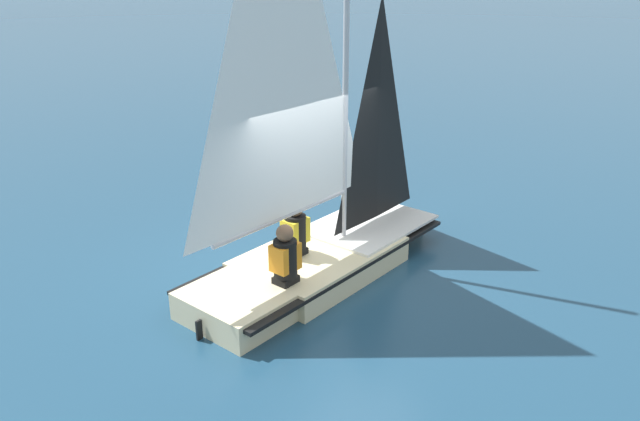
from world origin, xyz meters
TOP-DOWN VIEW (x-y plane):
  - ground_plane at (0.00, 0.00)m, footprint 260.00×260.00m
  - sailboat_main at (-0.01, 0.06)m, footprint 2.40×4.49m
  - sailor_helm at (0.09, 0.36)m, footprint 0.36×0.39m
  - sailor_crew at (-0.51, 0.94)m, footprint 0.36×0.39m

SIDE VIEW (x-z plane):
  - ground_plane at x=0.00m, z-range 0.00..0.00m
  - sailor_crew at x=-0.51m, z-range 0.04..1.20m
  - sailor_helm at x=0.09m, z-range 0.05..1.21m
  - sailboat_main at x=-0.01m, z-range -2.04..3.90m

